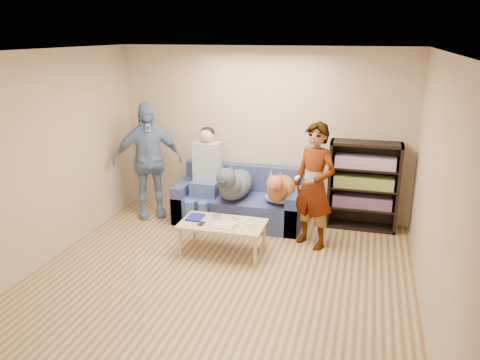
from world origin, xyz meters
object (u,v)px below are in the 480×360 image
(coffee_table, at_px, (223,226))
(dog_gray, at_px, (234,184))
(sofa, at_px, (240,203))
(notebook_blue, at_px, (195,217))
(dog_tan, at_px, (280,188))
(bookshelf, at_px, (363,184))
(camera_silver, at_px, (217,217))
(person_seated, at_px, (205,172))
(person_standing_left, at_px, (148,161))
(person_standing_right, at_px, (314,186))

(coffee_table, bearing_deg, dog_gray, 96.75)
(sofa, xyz_separation_m, dog_gray, (-0.03, -0.21, 0.38))
(notebook_blue, xyz_separation_m, coffee_table, (0.40, -0.05, -0.06))
(notebook_blue, distance_m, dog_tan, 1.35)
(notebook_blue, relative_size, bookshelf, 0.20)
(notebook_blue, relative_size, camera_silver, 2.36)
(person_seated, relative_size, dog_gray, 1.16)
(person_standing_left, bearing_deg, camera_silver, -63.02)
(coffee_table, height_order, bookshelf, bookshelf)
(notebook_blue, xyz_separation_m, bookshelf, (2.12, 1.30, 0.25))
(person_standing_right, bearing_deg, sofa, -176.21)
(person_seated, height_order, dog_tan, person_seated)
(sofa, height_order, person_seated, person_seated)
(dog_gray, bearing_deg, person_standing_right, -16.80)
(camera_silver, relative_size, coffee_table, 0.10)
(camera_silver, relative_size, sofa, 0.06)
(notebook_blue, height_order, bookshelf, bookshelf)
(dog_tan, distance_m, coffee_table, 1.15)
(person_standing_right, distance_m, person_seated, 1.75)
(person_standing_right, bearing_deg, dog_tan, 171.03)
(coffee_table, bearing_deg, camera_silver, 135.00)
(notebook_blue, distance_m, bookshelf, 2.50)
(person_seated, bearing_deg, coffee_table, -59.54)
(person_standing_right, height_order, notebook_blue, person_standing_right)
(person_standing_left, distance_m, sofa, 1.56)
(bookshelf, bearing_deg, person_seated, -171.12)
(person_standing_left, relative_size, coffee_table, 1.63)
(notebook_blue, xyz_separation_m, sofa, (0.32, 1.07, -0.15))
(dog_gray, bearing_deg, person_seated, 169.63)
(dog_tan, bearing_deg, bookshelf, 18.10)
(notebook_blue, height_order, person_seated, person_seated)
(bookshelf, bearing_deg, camera_silver, -146.25)
(person_standing_right, xyz_separation_m, notebook_blue, (-1.50, -0.49, -0.41))
(dog_gray, bearing_deg, dog_tan, 5.85)
(dog_gray, distance_m, bookshelf, 1.88)
(coffee_table, bearing_deg, sofa, 93.93)
(dog_gray, distance_m, dog_tan, 0.68)
(person_seated, height_order, bookshelf, person_seated)
(person_seated, bearing_deg, person_standing_right, -15.02)
(camera_silver, height_order, sofa, sofa)
(dog_tan, bearing_deg, person_standing_left, -179.19)
(person_seated, xyz_separation_m, coffee_table, (0.58, -0.99, -0.40))
(sofa, bearing_deg, dog_tan, -12.73)
(person_seated, distance_m, dog_tan, 1.16)
(person_standing_left, relative_size, bookshelf, 1.38)
(coffee_table, bearing_deg, person_standing_right, 26.05)
(person_standing_left, relative_size, person_seated, 1.22)
(person_standing_right, relative_size, coffee_table, 1.54)
(sofa, height_order, dog_gray, dog_gray)
(person_seated, relative_size, dog_tan, 1.27)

